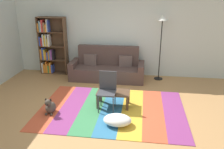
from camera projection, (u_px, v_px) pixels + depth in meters
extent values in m
plane|color=#B27F4C|center=(107.00, 110.00, 5.45)|extent=(14.00, 14.00, 0.00)
cube|color=silver|center=(119.00, 33.00, 7.36)|extent=(6.80, 0.10, 2.70)
cube|color=#C64C2D|center=(53.00, 105.00, 5.66)|extent=(0.48, 2.33, 0.01)
cube|color=#843370|center=(72.00, 107.00, 5.60)|extent=(0.48, 2.33, 0.01)
cube|color=#387F4C|center=(92.00, 108.00, 5.54)|extent=(0.48, 2.33, 0.01)
cube|color=teal|center=(112.00, 109.00, 5.47)|extent=(0.48, 2.33, 0.01)
cube|color=gold|center=(132.00, 110.00, 5.41)|extent=(0.48, 2.33, 0.01)
cube|color=#C64C2D|center=(153.00, 112.00, 5.35)|extent=(0.48, 2.33, 0.01)
cube|color=#843370|center=(174.00, 113.00, 5.29)|extent=(0.48, 2.33, 0.01)
cube|color=#4C3833|center=(107.00, 73.00, 7.23)|extent=(1.90, 0.80, 0.40)
cube|color=#4C3833|center=(108.00, 55.00, 7.34)|extent=(1.90, 0.20, 0.60)
cube|color=#4C3833|center=(74.00, 69.00, 7.34)|extent=(0.18, 0.80, 0.56)
cube|color=#4C3833|center=(141.00, 72.00, 7.07)|extent=(0.18, 0.80, 0.56)
cube|color=brown|center=(91.00, 60.00, 7.35)|extent=(0.42, 0.19, 0.36)
cube|color=brown|center=(125.00, 61.00, 7.21)|extent=(0.42, 0.19, 0.36)
cube|color=brown|center=(40.00, 46.00, 7.60)|extent=(0.04, 0.28, 1.85)
cube|color=brown|center=(66.00, 46.00, 7.49)|extent=(0.04, 0.28, 1.85)
cube|color=brown|center=(55.00, 45.00, 7.67)|extent=(0.90, 0.01, 1.85)
cube|color=brown|center=(55.00, 72.00, 7.85)|extent=(0.86, 0.28, 0.02)
cube|color=brown|center=(54.00, 59.00, 7.70)|extent=(0.86, 0.28, 0.02)
cube|color=brown|center=(53.00, 46.00, 7.54)|extent=(0.86, 0.28, 0.02)
cube|color=brown|center=(52.00, 32.00, 7.39)|extent=(0.86, 0.28, 0.02)
cube|color=brown|center=(51.00, 17.00, 7.23)|extent=(0.86, 0.28, 0.02)
cube|color=silver|center=(43.00, 67.00, 7.81)|extent=(0.05, 0.19, 0.34)
cube|color=orange|center=(45.00, 68.00, 7.83)|extent=(0.03, 0.24, 0.29)
cube|color=orange|center=(46.00, 68.00, 7.83)|extent=(0.04, 0.24, 0.28)
cube|color=orange|center=(47.00, 67.00, 7.79)|extent=(0.03, 0.20, 0.38)
cube|color=orange|center=(48.00, 68.00, 7.79)|extent=(0.04, 0.19, 0.32)
cube|color=green|center=(49.00, 69.00, 7.79)|extent=(0.03, 0.17, 0.24)
cube|color=orange|center=(51.00, 67.00, 7.80)|extent=(0.03, 0.24, 0.33)
cube|color=orange|center=(51.00, 67.00, 7.77)|extent=(0.03, 0.19, 0.37)
cube|color=#334CB2|center=(53.00, 68.00, 7.79)|extent=(0.04, 0.22, 0.27)
cube|color=orange|center=(42.00, 54.00, 7.66)|extent=(0.05, 0.20, 0.34)
cube|color=#334CB2|center=(44.00, 53.00, 7.66)|extent=(0.05, 0.23, 0.39)
cube|color=gold|center=(46.00, 54.00, 7.66)|extent=(0.04, 0.24, 0.33)
cube|color=orange|center=(47.00, 55.00, 7.66)|extent=(0.04, 0.23, 0.26)
cube|color=#334CB2|center=(48.00, 56.00, 7.65)|extent=(0.05, 0.21, 0.24)
cube|color=orange|center=(50.00, 55.00, 7.66)|extent=(0.03, 0.26, 0.28)
cube|color=#668C99|center=(50.00, 55.00, 7.61)|extent=(0.03, 0.18, 0.32)
cube|color=purple|center=(52.00, 55.00, 7.62)|extent=(0.05, 0.20, 0.32)
cube|color=black|center=(54.00, 55.00, 7.60)|extent=(0.05, 0.19, 0.32)
cube|color=#334CB2|center=(41.00, 41.00, 7.52)|extent=(0.04, 0.23, 0.30)
cube|color=red|center=(43.00, 42.00, 7.52)|extent=(0.05, 0.23, 0.26)
cube|color=silver|center=(44.00, 40.00, 7.50)|extent=(0.05, 0.25, 0.37)
cube|color=gold|center=(46.00, 40.00, 7.50)|extent=(0.05, 0.26, 0.36)
cube|color=silver|center=(47.00, 40.00, 7.49)|extent=(0.03, 0.25, 0.38)
cube|color=gold|center=(48.00, 42.00, 7.49)|extent=(0.03, 0.22, 0.25)
cube|color=silver|center=(49.00, 40.00, 7.45)|extent=(0.05, 0.19, 0.38)
cube|color=orange|center=(39.00, 27.00, 7.37)|extent=(0.03, 0.22, 0.27)
cube|color=#668C99|center=(41.00, 26.00, 7.36)|extent=(0.04, 0.24, 0.34)
cube|color=silver|center=(42.00, 27.00, 7.34)|extent=(0.03, 0.19, 0.30)
cube|color=red|center=(43.00, 26.00, 7.34)|extent=(0.05, 0.24, 0.37)
cube|color=#8C6647|center=(45.00, 27.00, 7.33)|extent=(0.05, 0.20, 0.29)
cube|color=orange|center=(47.00, 28.00, 7.35)|extent=(0.05, 0.24, 0.24)
cube|color=silver|center=(47.00, 26.00, 7.28)|extent=(0.03, 0.17, 0.39)
cube|color=#334CB2|center=(49.00, 26.00, 7.29)|extent=(0.03, 0.18, 0.36)
cube|color=#513826|center=(113.00, 92.00, 5.52)|extent=(0.77, 0.45, 0.04)
cube|color=#513826|center=(98.00, 102.00, 5.46)|extent=(0.06, 0.06, 0.33)
cube|color=#513826|center=(127.00, 104.00, 5.37)|extent=(0.06, 0.06, 0.33)
cube|color=#513826|center=(101.00, 95.00, 5.80)|extent=(0.06, 0.06, 0.33)
cube|color=#513826|center=(128.00, 97.00, 5.71)|extent=(0.06, 0.06, 0.33)
ellipsoid|color=white|center=(117.00, 120.00, 4.81)|extent=(0.58, 0.42, 0.21)
ellipsoid|color=#473D33|center=(51.00, 108.00, 5.29)|extent=(0.22, 0.30, 0.26)
sphere|color=#473D33|center=(48.00, 103.00, 5.13)|extent=(0.15, 0.15, 0.15)
ellipsoid|color=black|center=(47.00, 104.00, 5.08)|extent=(0.06, 0.07, 0.05)
ellipsoid|color=black|center=(46.00, 100.00, 5.14)|extent=(0.05, 0.04, 0.08)
ellipsoid|color=black|center=(51.00, 100.00, 5.12)|extent=(0.05, 0.04, 0.08)
sphere|color=#473D33|center=(46.00, 114.00, 5.20)|extent=(0.06, 0.06, 0.06)
sphere|color=#473D33|center=(51.00, 115.00, 5.19)|extent=(0.06, 0.06, 0.06)
cylinder|color=black|center=(158.00, 79.00, 7.33)|extent=(0.26, 0.26, 0.02)
cylinder|color=black|center=(160.00, 50.00, 7.02)|extent=(0.03, 0.03, 1.79)
cone|color=white|center=(163.00, 18.00, 6.69)|extent=(0.32, 0.32, 0.14)
cube|color=black|center=(109.00, 90.00, 5.58)|extent=(0.05, 0.15, 0.02)
cube|color=#38383D|center=(107.00, 93.00, 5.30)|extent=(0.40, 0.40, 0.03)
cube|color=#38383D|center=(108.00, 80.00, 5.38)|extent=(0.40, 0.03, 0.44)
cylinder|color=#38383D|center=(98.00, 105.00, 5.24)|extent=(0.02, 0.02, 0.42)
cylinder|color=#38383D|center=(113.00, 106.00, 5.20)|extent=(0.02, 0.02, 0.42)
cylinder|color=#38383D|center=(101.00, 98.00, 5.56)|extent=(0.02, 0.02, 0.42)
cylinder|color=#38383D|center=(115.00, 99.00, 5.51)|extent=(0.02, 0.02, 0.42)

